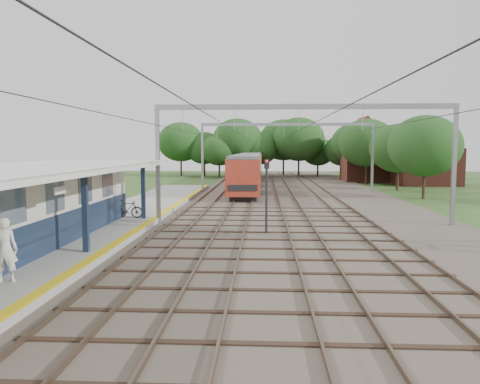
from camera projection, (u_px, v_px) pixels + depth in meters
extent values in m
plane|color=#2D4C1E|center=(218.00, 316.00, 12.53)|extent=(160.00, 160.00, 0.00)
cube|color=#473D33|center=(295.00, 198.00, 42.15)|extent=(18.00, 90.00, 0.10)
cube|color=gray|center=(112.00, 224.00, 26.81)|extent=(5.00, 52.00, 0.35)
cube|color=yellow|center=(150.00, 221.00, 26.68)|extent=(0.45, 52.00, 0.01)
cube|color=beige|center=(25.00, 206.00, 19.74)|extent=(3.20, 18.00, 3.40)
cube|color=#111E35|center=(63.00, 230.00, 19.75)|extent=(0.06, 18.00, 1.40)
cube|color=slate|center=(62.00, 194.00, 19.61)|extent=(0.05, 16.00, 1.30)
cube|color=#111E35|center=(85.00, 212.00, 18.61)|extent=(0.22, 0.22, 3.20)
cube|color=#111E35|center=(143.00, 191.00, 27.56)|extent=(0.22, 0.22, 3.20)
cube|color=silver|center=(37.00, 169.00, 18.54)|extent=(6.40, 20.00, 0.24)
cube|color=white|center=(60.00, 190.00, 16.52)|extent=(0.06, 0.85, 0.26)
cube|color=brown|center=(204.00, 196.00, 42.55)|extent=(0.07, 88.00, 0.15)
cube|color=brown|center=(220.00, 196.00, 42.48)|extent=(0.07, 88.00, 0.15)
cube|color=brown|center=(237.00, 196.00, 42.40)|extent=(0.07, 88.00, 0.15)
cube|color=brown|center=(253.00, 196.00, 42.33)|extent=(0.07, 88.00, 0.15)
cube|color=brown|center=(278.00, 196.00, 42.22)|extent=(0.07, 88.00, 0.15)
cube|color=brown|center=(294.00, 196.00, 42.14)|extent=(0.07, 88.00, 0.15)
cube|color=brown|center=(318.00, 196.00, 42.04)|extent=(0.07, 88.00, 0.15)
cube|color=brown|center=(334.00, 196.00, 41.96)|extent=(0.07, 88.00, 0.15)
cube|color=gray|center=(158.00, 165.00, 27.37)|extent=(0.22, 0.22, 7.00)
cube|color=gray|center=(454.00, 166.00, 26.51)|extent=(0.22, 0.22, 7.00)
cube|color=gray|center=(304.00, 107.00, 26.63)|extent=(17.00, 0.20, 0.30)
cube|color=gray|center=(202.00, 158.00, 47.25)|extent=(0.22, 0.22, 7.00)
cube|color=gray|center=(372.00, 158.00, 46.40)|extent=(0.22, 0.22, 7.00)
cube|color=gray|center=(287.00, 124.00, 46.51)|extent=(17.00, 0.20, 0.30)
cylinder|color=black|center=(212.00, 137.00, 42.02)|extent=(0.02, 88.00, 0.02)
cylinder|color=black|center=(245.00, 137.00, 41.87)|extent=(0.02, 88.00, 0.02)
cylinder|color=black|center=(286.00, 137.00, 41.68)|extent=(0.02, 88.00, 0.02)
cylinder|color=black|center=(327.00, 137.00, 41.50)|extent=(0.02, 88.00, 0.02)
cylinder|color=#382619|center=(192.00, 168.00, 73.55)|extent=(0.28, 0.28, 2.88)
ellipsoid|color=#1B4017|center=(192.00, 145.00, 73.22)|extent=(6.72, 6.72, 5.76)
cylinder|color=#382619|center=(231.00, 168.00, 75.25)|extent=(0.28, 0.28, 2.52)
ellipsoid|color=#1B4017|center=(231.00, 149.00, 74.97)|extent=(5.88, 5.88, 5.04)
cylinder|color=#382619|center=(269.00, 167.00, 71.94)|extent=(0.28, 0.28, 3.24)
ellipsoid|color=#1B4017|center=(269.00, 141.00, 71.57)|extent=(7.56, 7.56, 6.48)
cylinder|color=#382619|center=(307.00, 168.00, 73.65)|extent=(0.28, 0.28, 2.70)
ellipsoid|color=#1B4017|center=(307.00, 147.00, 73.34)|extent=(6.30, 6.30, 5.40)
cylinder|color=#382619|center=(389.00, 179.00, 49.47)|extent=(0.28, 0.28, 2.52)
ellipsoid|color=#1B4017|center=(390.00, 150.00, 49.18)|extent=(5.88, 5.88, 5.04)
cylinder|color=#382619|center=(362.00, 170.00, 65.33)|extent=(0.28, 0.28, 2.88)
ellipsoid|color=#1B4017|center=(363.00, 145.00, 65.00)|extent=(6.72, 6.72, 5.76)
cube|color=brown|center=(426.00, 167.00, 57.00)|extent=(7.00, 6.00, 4.50)
cube|color=maroon|center=(427.00, 141.00, 56.71)|extent=(4.99, 6.12, 4.99)
cube|color=brown|center=(373.00, 163.00, 63.20)|extent=(8.00, 6.00, 5.00)
cube|color=maroon|center=(374.00, 138.00, 62.88)|extent=(5.52, 6.12, 5.52)
imported|color=silver|center=(5.00, 250.00, 14.43)|extent=(0.84, 0.66, 2.02)
imported|color=black|center=(128.00, 209.00, 27.70)|extent=(1.81, 0.56, 1.08)
cube|color=black|center=(246.00, 190.00, 46.31)|extent=(2.24, 16.02, 0.44)
cube|color=#A52B18|center=(246.00, 173.00, 46.15)|extent=(2.81, 17.41, 3.03)
cube|color=black|center=(246.00, 170.00, 46.12)|extent=(2.85, 16.02, 0.87)
cube|color=slate|center=(246.00, 156.00, 45.99)|extent=(2.58, 17.41, 0.28)
cube|color=black|center=(251.00, 179.00, 64.22)|extent=(2.24, 16.02, 0.44)
cube|color=#A52B18|center=(251.00, 166.00, 64.06)|extent=(2.81, 17.41, 3.03)
cube|color=black|center=(251.00, 164.00, 64.03)|extent=(2.85, 16.02, 0.87)
cube|color=slate|center=(251.00, 154.00, 63.90)|extent=(2.58, 17.41, 0.28)
cylinder|color=black|center=(266.00, 201.00, 24.11)|extent=(0.12, 0.12, 3.57)
cube|color=black|center=(267.00, 164.00, 23.94)|extent=(0.27, 0.16, 0.49)
sphere|color=red|center=(267.00, 161.00, 23.82)|extent=(0.13, 0.13, 0.13)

